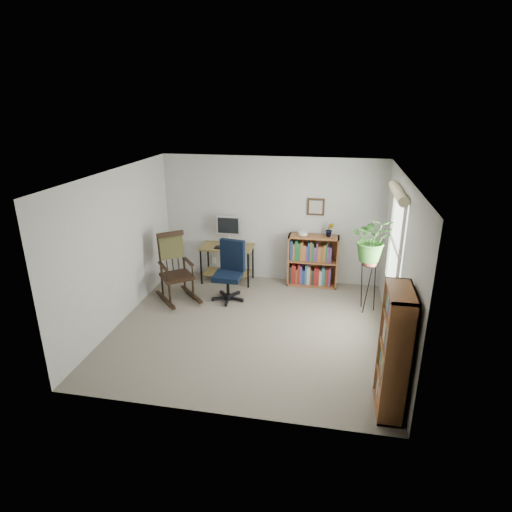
% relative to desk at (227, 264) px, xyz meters
% --- Properties ---
extents(floor, '(4.20, 4.00, 0.00)m').
position_rel_desk_xyz_m(floor, '(0.81, -1.70, -0.36)').
color(floor, slate).
rests_on(floor, ground).
extents(ceiling, '(4.20, 4.00, 0.00)m').
position_rel_desk_xyz_m(ceiling, '(0.81, -1.70, 2.04)').
color(ceiling, white).
rests_on(ceiling, ground).
extents(wall_back, '(4.20, 0.00, 2.40)m').
position_rel_desk_xyz_m(wall_back, '(0.81, 0.30, 0.84)').
color(wall_back, '#B2B2AE').
rests_on(wall_back, ground).
extents(wall_front, '(4.20, 0.00, 2.40)m').
position_rel_desk_xyz_m(wall_front, '(0.81, -3.70, 0.84)').
color(wall_front, '#B2B2AE').
rests_on(wall_front, ground).
extents(wall_left, '(0.00, 4.00, 2.40)m').
position_rel_desk_xyz_m(wall_left, '(-1.29, -1.70, 0.84)').
color(wall_left, '#B2B2AE').
rests_on(wall_left, ground).
extents(wall_right, '(0.00, 4.00, 2.40)m').
position_rel_desk_xyz_m(wall_right, '(2.91, -1.70, 0.84)').
color(wall_right, '#B2B2AE').
rests_on(wall_right, ground).
extents(window, '(0.12, 1.20, 1.50)m').
position_rel_desk_xyz_m(window, '(2.87, -1.40, 1.04)').
color(window, white).
rests_on(window, wall_right).
extents(desk, '(1.00, 0.55, 0.72)m').
position_rel_desk_xyz_m(desk, '(0.00, 0.00, 0.00)').
color(desk, olive).
rests_on(desk, floor).
extents(monitor, '(0.46, 0.16, 0.56)m').
position_rel_desk_xyz_m(monitor, '(-0.00, 0.14, 0.64)').
color(monitor, silver).
rests_on(monitor, desk).
extents(keyboard, '(0.40, 0.15, 0.02)m').
position_rel_desk_xyz_m(keyboard, '(0.00, -0.12, 0.37)').
color(keyboard, black).
rests_on(keyboard, desk).
extents(office_chair, '(0.70, 0.70, 1.08)m').
position_rel_desk_xyz_m(office_chair, '(0.21, -0.81, 0.18)').
color(office_chair, black).
rests_on(office_chair, floor).
extents(rocking_chair, '(1.15, 1.22, 1.22)m').
position_rel_desk_xyz_m(rocking_chair, '(-0.67, -0.96, 0.25)').
color(rocking_chair, black).
rests_on(rocking_chair, floor).
extents(low_bookshelf, '(0.94, 0.31, 0.99)m').
position_rel_desk_xyz_m(low_bookshelf, '(1.64, 0.12, 0.13)').
color(low_bookshelf, brown).
rests_on(low_bookshelf, floor).
extents(tall_bookshelf, '(0.28, 0.66, 1.51)m').
position_rel_desk_xyz_m(tall_bookshelf, '(2.73, -3.23, 0.39)').
color(tall_bookshelf, brown).
rests_on(tall_bookshelf, floor).
extents(plant_stand, '(0.30, 0.30, 0.97)m').
position_rel_desk_xyz_m(plant_stand, '(2.61, -0.76, 0.12)').
color(plant_stand, black).
rests_on(plant_stand, floor).
extents(spider_plant, '(1.69, 1.88, 1.46)m').
position_rel_desk_xyz_m(spider_plant, '(2.61, -0.76, 1.27)').
color(spider_plant, '#2E6423').
rests_on(spider_plant, plant_stand).
extents(potted_plant_small, '(0.13, 0.24, 0.11)m').
position_rel_desk_xyz_m(potted_plant_small, '(1.92, 0.13, 0.68)').
color(potted_plant_small, '#2E6423').
rests_on(potted_plant_small, low_bookshelf).
extents(framed_picture, '(0.32, 0.04, 0.32)m').
position_rel_desk_xyz_m(framed_picture, '(1.64, 0.27, 1.14)').
color(framed_picture, black).
rests_on(framed_picture, wall_back).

